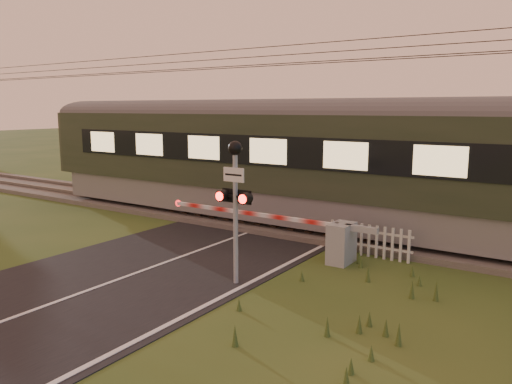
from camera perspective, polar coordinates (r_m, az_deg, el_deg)
The scene contains 7 objects.
ground at distance 12.89m, azimuth -13.53°, elevation -9.08°, with size 160.00×160.00×0.00m, color #304A1C.
road at distance 12.73m, azimuth -14.26°, elevation -9.30°, with size 6.00×140.00×0.03m.
track_bed at distance 17.74m, azimuth 2.04°, elevation -3.45°, with size 140.00×3.40×0.39m.
overhead_wires at distance 17.36m, azimuth 2.15°, elevation 15.07°, with size 120.00×0.62×0.62m.
boom_gate at distance 13.54m, azimuth 8.46°, elevation -5.32°, with size 6.86×0.83×1.10m.
crossing_signal at distance 11.33m, azimuth -2.39°, elevation 0.59°, with size 0.85×0.35×3.34m.
picket_fence at distance 14.16m, azimuth 12.78°, elevation -5.42°, with size 2.43×0.08×0.91m.
Camera 1 is at (9.07, -8.21, 4.07)m, focal length 35.00 mm.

